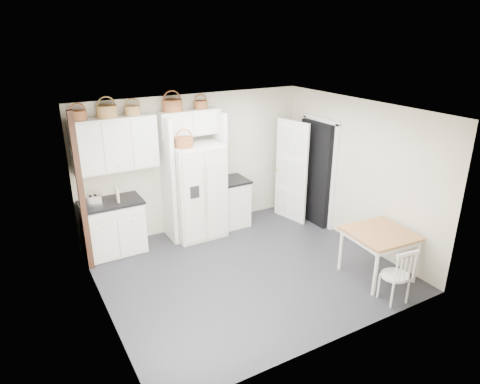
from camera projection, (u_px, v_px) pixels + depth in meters
floor at (247, 270)px, 7.00m from camera, size 4.50×4.50×0.00m
ceiling at (248, 111)px, 6.07m from camera, size 4.50×4.50×0.00m
wall_back at (195, 163)px, 8.16m from camera, size 4.50×0.00×4.50m
wall_left at (97, 228)px, 5.49m from camera, size 0.00×4.00×4.00m
wall_right at (357, 173)px, 7.57m from camera, size 0.00×4.00×4.00m
refrigerator at (197, 191)px, 7.91m from camera, size 0.92×0.74×1.78m
base_cab_left at (113, 228)px, 7.43m from camera, size 0.99×0.63×0.92m
base_cab_right at (232, 203)px, 8.51m from camera, size 0.52×0.62×0.91m
dining_table at (378, 254)px, 6.71m from camera, size 0.99×0.99×0.77m
windsor_chair at (395, 275)px, 6.08m from camera, size 0.45×0.41×0.83m
counter_left at (110, 202)px, 7.26m from camera, size 1.03×0.67×0.04m
counter_right at (232, 180)px, 8.34m from camera, size 0.56×0.66×0.04m
toaster at (93, 201)px, 7.00m from camera, size 0.30×0.22×0.19m
cookbook_red at (118, 195)px, 7.20m from camera, size 0.06×0.15×0.22m
cookbook_cream at (117, 195)px, 7.19m from camera, size 0.05×0.16×0.24m
basket_upper_a at (78, 115)px, 6.69m from camera, size 0.26×0.26×0.15m
basket_upper_b at (107, 112)px, 6.89m from camera, size 0.33×0.33×0.19m
basket_upper_c at (133, 110)px, 7.09m from camera, size 0.27×0.27×0.15m
basket_bridge_a at (172, 106)px, 7.40m from camera, size 0.36×0.36×0.20m
basket_bridge_b at (201, 105)px, 7.66m from camera, size 0.25×0.25×0.14m
basket_fridge_a at (184, 142)px, 7.37m from camera, size 0.32×0.32×0.17m
upper_cabinet at (115, 144)px, 7.11m from camera, size 1.40×0.34×0.90m
bridge_cabinet at (189, 122)px, 7.65m from camera, size 1.12×0.34×0.45m
fridge_panel_left at (168, 180)px, 7.66m from camera, size 0.08×0.60×2.30m
fridge_panel_right at (219, 172)px, 8.13m from camera, size 0.08×0.60×2.30m
trim_post at (81, 194)px, 6.61m from camera, size 0.09×0.09×2.60m
doorway_void at (316, 173)px, 8.44m from camera, size 0.18×0.85×2.05m
door_slab at (291, 171)px, 8.54m from camera, size 0.21×0.79×2.05m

